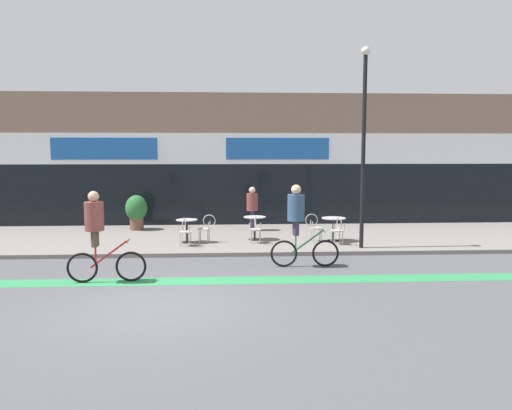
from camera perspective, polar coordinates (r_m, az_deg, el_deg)
ground_plane at (r=10.23m, az=-11.27°, el=-11.29°), size 120.00×120.00×0.00m
sidewalk_slab at (r=17.23m, az=-7.87°, el=-3.82°), size 40.00×5.50×0.12m
storefront_facade at (r=21.67m, az=-6.94°, el=5.11°), size 40.00×4.06×5.29m
bike_lane_stripe at (r=12.01m, az=-10.00°, el=-8.59°), size 36.00×0.70×0.01m
bistro_table_0 at (r=16.08m, az=-7.92°, el=-2.41°), size 0.68×0.68×0.75m
bistro_table_1 at (r=16.41m, az=-0.16°, el=-2.10°), size 0.73×0.73×0.77m
bistro_table_2 at (r=16.38m, az=8.85°, el=-2.19°), size 0.78×0.78×0.76m
cafe_chair_0_near at (r=15.47m, az=-8.15°, el=-2.81°), size 0.45×0.60×0.90m
cafe_chair_0_side at (r=16.03m, az=-5.69°, el=-2.46°), size 0.59×0.44×0.90m
cafe_chair_1_near at (r=15.80m, az=-0.07°, el=-2.55°), size 0.45×0.60×0.90m
cafe_chair_2_near at (r=15.79m, az=9.35°, el=-2.65°), size 0.45×0.60×0.90m
cafe_chair_2_side at (r=16.27m, az=6.69°, el=-2.34°), size 0.58×0.41×0.90m
planter_pot at (r=18.99m, az=-13.51°, el=-0.62°), size 0.80×0.80×1.29m
lamp_post at (r=15.24m, az=12.21°, el=7.80°), size 0.26×0.26×5.95m
cyclist_0 at (r=12.08m, az=-17.63°, el=-2.82°), size 1.82×0.52×2.14m
cyclist_1 at (r=13.09m, az=4.86°, el=-1.70°), size 1.82×0.48×2.17m
pedestrian_near_end at (r=18.27m, az=-0.43°, el=0.04°), size 0.49×0.49×1.61m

